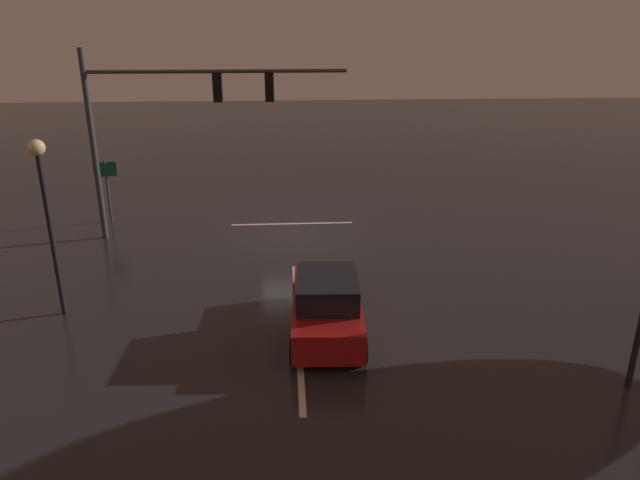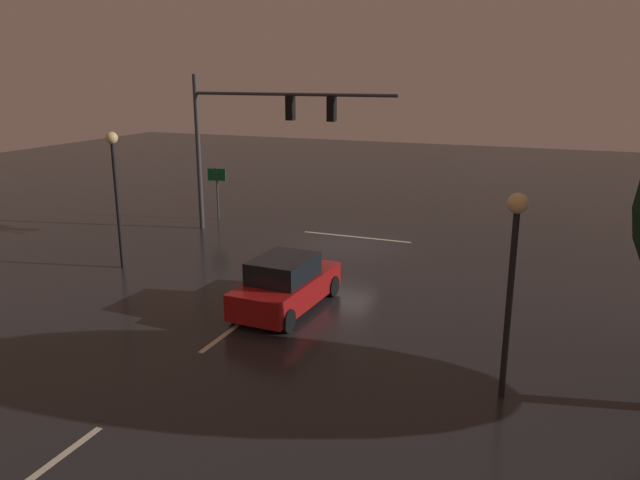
# 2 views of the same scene
# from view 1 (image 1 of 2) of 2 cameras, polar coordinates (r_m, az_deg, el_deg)

# --- Properties ---
(ground_plane) EXTENTS (80.00, 80.00, 0.00)m
(ground_plane) POSITION_cam_1_polar(r_m,az_deg,el_deg) (23.11, -2.62, 0.27)
(ground_plane) COLOR #232326
(traffic_signal_assembly) EXTENTS (9.41, 0.47, 7.04)m
(traffic_signal_assembly) POSITION_cam_1_polar(r_m,az_deg,el_deg) (22.65, -13.93, 12.02)
(traffic_signal_assembly) COLOR #383A3D
(traffic_signal_assembly) RESTS_ON ground_plane
(lane_dash_far) EXTENTS (0.16, 2.20, 0.01)m
(lane_dash_far) POSITION_cam_1_polar(r_m,az_deg,el_deg) (19.41, -2.38, -3.84)
(lane_dash_far) COLOR beige
(lane_dash_far) RESTS_ON ground_plane
(lane_dash_mid) EXTENTS (0.16, 2.20, 0.01)m
(lane_dash_mid) POSITION_cam_1_polar(r_m,az_deg,el_deg) (14.17, -1.79, -13.96)
(lane_dash_mid) COLOR beige
(lane_dash_mid) RESTS_ON ground_plane
(stop_bar) EXTENTS (5.00, 0.16, 0.01)m
(stop_bar) POSITION_cam_1_polar(r_m,az_deg,el_deg) (24.62, -2.69, 1.58)
(stop_bar) COLOR beige
(stop_bar) RESTS_ON ground_plane
(car_approaching) EXTENTS (2.08, 4.44, 1.70)m
(car_approaching) POSITION_cam_1_polar(r_m,az_deg,el_deg) (16.02, 0.64, -6.27)
(car_approaching) COLOR maroon
(car_approaching) RESTS_ON ground_plane
(street_lamp_right_kerb) EXTENTS (0.44, 0.44, 5.07)m
(street_lamp_right_kerb) POSITION_cam_1_polar(r_m,az_deg,el_deg) (17.59, -24.91, 3.88)
(street_lamp_right_kerb) COLOR black
(street_lamp_right_kerb) RESTS_ON ground_plane
(route_sign) EXTENTS (0.89, 0.24, 2.60)m
(route_sign) POSITION_cam_1_polar(r_m,az_deg,el_deg) (25.80, -19.83, 5.59)
(route_sign) COLOR #383A3D
(route_sign) RESTS_ON ground_plane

